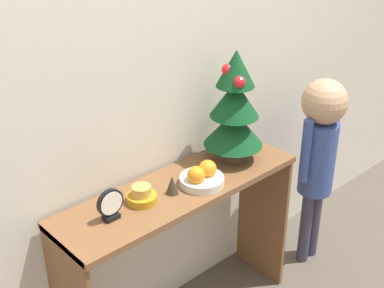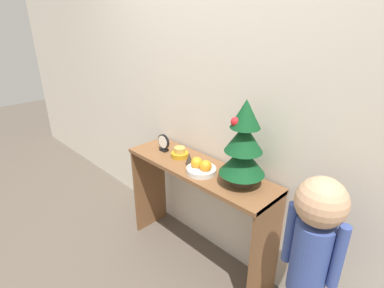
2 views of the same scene
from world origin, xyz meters
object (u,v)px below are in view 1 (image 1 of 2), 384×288
object	(u,v)px
mini_tree	(234,108)
desk_clock	(110,205)
fruit_bowl	(202,177)
child_figure	(320,144)
singing_bowl	(142,196)
figurine	(172,185)

from	to	relation	value
mini_tree	desk_clock	size ratio (longest dim) A/B	3.98
mini_tree	fruit_bowl	size ratio (longest dim) A/B	2.73
desk_clock	child_figure	distance (m)	1.28
mini_tree	child_figure	bearing A→B (deg)	-13.70
fruit_bowl	desk_clock	xyz separation A→B (m)	(-0.45, 0.05, 0.03)
fruit_bowl	child_figure	world-z (taller)	child_figure
fruit_bowl	child_figure	bearing A→B (deg)	-4.15
singing_bowl	figurine	bearing A→B (deg)	-14.19
mini_tree	desk_clock	bearing A→B (deg)	-178.13
mini_tree	figurine	distance (m)	0.48
desk_clock	child_figure	world-z (taller)	child_figure
child_figure	figurine	bearing A→B (deg)	174.66
singing_bowl	desk_clock	distance (m)	0.17
mini_tree	figurine	bearing A→B (deg)	-174.33
fruit_bowl	mini_tree	bearing A→B (deg)	14.80
figurine	fruit_bowl	bearing A→B (deg)	-11.78
figurine	desk_clock	bearing A→B (deg)	176.59
figurine	mini_tree	bearing A→B (deg)	5.67
singing_bowl	desk_clock	xyz separation A→B (m)	(-0.17, -0.02, 0.04)
mini_tree	singing_bowl	distance (m)	0.61
mini_tree	child_figure	world-z (taller)	mini_tree
desk_clock	child_figure	xyz separation A→B (m)	(1.27, -0.11, -0.12)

